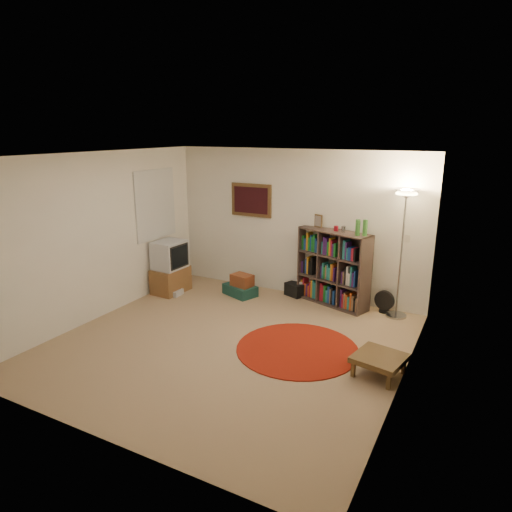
{
  "coord_description": "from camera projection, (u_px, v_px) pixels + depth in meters",
  "views": [
    {
      "loc": [
        2.95,
        -4.82,
        2.81
      ],
      "look_at": [
        0.1,
        0.6,
        1.1
      ],
      "focal_mm": 32.0,
      "sensor_mm": 36.0,
      "label": 1
    }
  ],
  "objects": [
    {
      "name": "room",
      "position": [
        226.0,
        253.0,
        5.91
      ],
      "size": [
        4.54,
        4.54,
        2.54
      ],
      "color": "#A0805E",
      "rests_on": "ground"
    },
    {
      "name": "bookshelf",
      "position": [
        333.0,
        269.0,
        7.46
      ],
      "size": [
        1.29,
        0.73,
        1.49
      ],
      "rotation": [
        0.0,
        0.0,
        -0.32
      ],
      "color": "#41312B",
      "rests_on": "ground"
    },
    {
      "name": "floor_lamp",
      "position": [
        405.0,
        212.0,
        6.65
      ],
      "size": [
        0.49,
        0.49,
        1.98
      ],
      "rotation": [
        0.0,
        0.0,
        -0.35
      ],
      "color": "#96979A",
      "rests_on": "ground"
    },
    {
      "name": "floor_fan",
      "position": [
        384.0,
        302.0,
        7.19
      ],
      "size": [
        0.32,
        0.2,
        0.36
      ],
      "rotation": [
        0.0,
        0.0,
        -0.23
      ],
      "color": "black",
      "rests_on": "ground"
    },
    {
      "name": "tv_stand",
      "position": [
        170.0,
        268.0,
        8.04
      ],
      "size": [
        0.48,
        0.66,
        0.93
      ],
      "rotation": [
        0.0,
        0.0,
        -0.05
      ],
      "color": "brown",
      "rests_on": "ground"
    },
    {
      "name": "dvd_box",
      "position": [
        173.0,
        292.0,
        8.0
      ],
      "size": [
        0.3,
        0.25,
        0.09
      ],
      "rotation": [
        0.0,
        0.0,
        0.05
      ],
      "color": "silver",
      "rests_on": "ground"
    },
    {
      "name": "suitcase",
      "position": [
        240.0,
        290.0,
        7.97
      ],
      "size": [
        0.66,
        0.54,
        0.18
      ],
      "rotation": [
        0.0,
        0.0,
        -0.36
      ],
      "color": "#153C35",
      "rests_on": "ground"
    },
    {
      "name": "wicker_basket",
      "position": [
        242.0,
        280.0,
        7.89
      ],
      "size": [
        0.41,
        0.33,
        0.2
      ],
      "rotation": [
        0.0,
        0.0,
        -0.23
      ],
      "color": "brown",
      "rests_on": "suitcase"
    },
    {
      "name": "duffel_bag",
      "position": [
        296.0,
        289.0,
        7.96
      ],
      "size": [
        0.4,
        0.37,
        0.22
      ],
      "rotation": [
        0.0,
        0.0,
        -0.38
      ],
      "color": "black",
      "rests_on": "ground"
    },
    {
      "name": "paper_towel",
      "position": [
        300.0,
        288.0,
        7.94
      ],
      "size": [
        0.16,
        0.16,
        0.26
      ],
      "rotation": [
        0.0,
        0.0,
        -0.38
      ],
      "color": "white",
      "rests_on": "ground"
    },
    {
      "name": "red_rug",
      "position": [
        297.0,
        349.0,
        6.02
      ],
      "size": [
        1.62,
        1.62,
        0.01
      ],
      "color": "maroon",
      "rests_on": "ground"
    },
    {
      "name": "side_table",
      "position": [
        379.0,
        359.0,
        5.34
      ],
      "size": [
        0.64,
        0.64,
        0.25
      ],
      "rotation": [
        0.0,
        0.0,
        -0.2
      ],
      "color": "#483119",
      "rests_on": "ground"
    }
  ]
}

